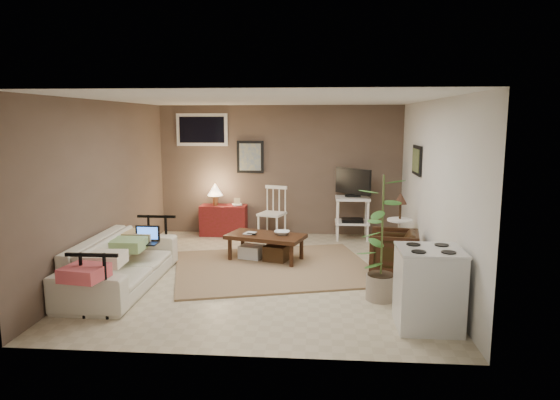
# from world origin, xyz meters

# --- Properties ---
(floor) EXTENTS (5.00, 5.00, 0.00)m
(floor) POSITION_xyz_m (0.00, 0.00, 0.00)
(floor) COLOR #C1B293
(floor) RESTS_ON ground
(art_back) EXTENTS (0.50, 0.03, 0.60)m
(art_back) POSITION_xyz_m (-0.55, 2.48, 1.45)
(art_back) COLOR black
(art_right) EXTENTS (0.03, 0.60, 0.45)m
(art_right) POSITION_xyz_m (2.23, 1.05, 1.52)
(art_right) COLOR black
(window) EXTENTS (0.96, 0.03, 0.60)m
(window) POSITION_xyz_m (-1.45, 2.48, 1.95)
(window) COLOR white
(rug) EXTENTS (3.26, 2.87, 0.03)m
(rug) POSITION_xyz_m (0.09, 0.23, 0.01)
(rug) COLOR #947156
(rug) RESTS_ON floor
(coffee_table) EXTENTS (1.28, 0.91, 0.44)m
(coffee_table) POSITION_xyz_m (-0.07, 0.61, 0.24)
(coffee_table) COLOR #3A1D0F
(coffee_table) RESTS_ON floor
(sofa) EXTENTS (0.64, 2.18, 0.85)m
(sofa) POSITION_xyz_m (-1.80, -0.69, 0.43)
(sofa) COLOR beige
(sofa) RESTS_ON floor
(sofa_pillows) EXTENTS (0.42, 2.08, 0.15)m
(sofa_pillows) POSITION_xyz_m (-1.75, -0.94, 0.52)
(sofa_pillows) COLOR #F1E2C8
(sofa_pillows) RESTS_ON sofa
(sofa_end_rails) EXTENTS (0.59, 2.18, 0.73)m
(sofa_end_rails) POSITION_xyz_m (-1.67, -0.69, 0.37)
(sofa_end_rails) COLOR black
(sofa_end_rails) RESTS_ON floor
(laptop) EXTENTS (0.34, 0.24, 0.23)m
(laptop) POSITION_xyz_m (-1.59, -0.31, 0.55)
(laptop) COLOR black
(laptop) RESTS_ON sofa
(red_console) EXTENTS (0.85, 0.38, 0.98)m
(red_console) POSITION_xyz_m (-1.05, 2.27, 0.34)
(red_console) COLOR maroon
(red_console) RESTS_ON floor
(spindle_chair) EXTENTS (0.54, 0.54, 0.94)m
(spindle_chair) POSITION_xyz_m (-0.11, 2.13, 0.44)
(spindle_chair) COLOR white
(spindle_chair) RESTS_ON floor
(tv_stand) EXTENTS (0.60, 0.56, 1.28)m
(tv_stand) POSITION_xyz_m (1.33, 2.15, 0.68)
(tv_stand) COLOR white
(tv_stand) RESTS_ON floor
(side_table) EXTENTS (0.39, 0.39, 1.03)m
(side_table) POSITION_xyz_m (1.98, 0.93, 0.64)
(side_table) COLOR white
(side_table) RESTS_ON floor
(armchair) EXTENTS (0.70, 0.74, 0.67)m
(armchair) POSITION_xyz_m (1.79, 0.17, 0.33)
(armchair) COLOR black
(armchair) RESTS_ON floor
(potted_plant) EXTENTS (0.38, 0.38, 1.53)m
(potted_plant) POSITION_xyz_m (1.48, -0.92, 0.81)
(potted_plant) COLOR gray
(potted_plant) RESTS_ON floor
(stove) EXTENTS (0.65, 0.61, 0.85)m
(stove) POSITION_xyz_m (1.87, -1.70, 0.42)
(stove) COLOR silver
(stove) RESTS_ON floor
(bowl) EXTENTS (0.23, 0.06, 0.23)m
(bowl) POSITION_xyz_m (0.18, 0.63, 0.53)
(bowl) COLOR #3A1D0F
(bowl) RESTS_ON coffee_table
(book_table) EXTENTS (0.15, 0.06, 0.21)m
(book_table) POSITION_xyz_m (-0.39, 0.67, 0.52)
(book_table) COLOR #3A1D0F
(book_table) RESTS_ON coffee_table
(book_console) EXTENTS (0.17, 0.06, 0.23)m
(book_console) POSITION_xyz_m (-0.86, 2.27, 0.68)
(book_console) COLOR #3A1D0F
(book_console) RESTS_ON red_console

